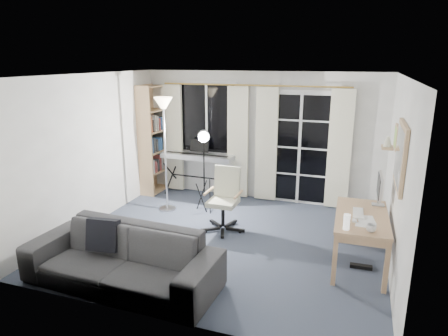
# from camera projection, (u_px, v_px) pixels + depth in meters

# --- Properties ---
(floor) EXTENTS (4.50, 4.00, 0.02)m
(floor) POSITION_uv_depth(u_px,v_px,m) (226.00, 240.00, 5.96)
(floor) COLOR #3C4457
(floor) RESTS_ON ground
(window) EXTENTS (1.20, 0.08, 1.40)m
(window) POSITION_uv_depth(u_px,v_px,m) (207.00, 118.00, 7.69)
(window) COLOR white
(window) RESTS_ON floor
(french_door) EXTENTS (1.32, 0.09, 2.11)m
(french_door) POSITION_uv_depth(u_px,v_px,m) (300.00, 149.00, 7.25)
(french_door) COLOR white
(french_door) RESTS_ON floor
(curtains) EXTENTS (3.60, 0.07, 2.13)m
(curtains) POSITION_uv_depth(u_px,v_px,m) (251.00, 143.00, 7.43)
(curtains) COLOR gold
(curtains) RESTS_ON floor
(bookshelf) EXTENTS (0.38, 1.00, 2.13)m
(bookshelf) POSITION_uv_depth(u_px,v_px,m) (155.00, 141.00, 8.02)
(bookshelf) COLOR tan
(bookshelf) RESTS_ON floor
(torchiere_lamp) EXTENTS (0.38, 0.38, 1.99)m
(torchiere_lamp) POSITION_uv_depth(u_px,v_px,m) (164.00, 120.00, 6.73)
(torchiere_lamp) COLOR #B2B2B7
(torchiere_lamp) RESTS_ON floor
(keyboard_piano) EXTENTS (1.43, 0.72, 1.03)m
(keyboard_piano) POSITION_uv_depth(u_px,v_px,m) (197.00, 157.00, 7.66)
(keyboard_piano) COLOR black
(keyboard_piano) RESTS_ON floor
(studio_light) EXTENTS (0.34, 0.34, 1.49)m
(studio_light) POSITION_uv_depth(u_px,v_px,m) (204.00, 146.00, 6.70)
(studio_light) COLOR black
(studio_light) RESTS_ON floor
(office_chair) EXTENTS (0.66, 0.69, 1.00)m
(office_chair) POSITION_uv_depth(u_px,v_px,m) (225.00, 193.00, 6.24)
(office_chair) COLOR black
(office_chair) RESTS_ON floor
(desk) EXTENTS (0.68, 1.31, 0.69)m
(desk) POSITION_uv_depth(u_px,v_px,m) (361.00, 221.00, 5.10)
(desk) COLOR tan
(desk) RESTS_ON floor
(monitor) EXTENTS (0.17, 0.50, 0.43)m
(monitor) POSITION_uv_depth(u_px,v_px,m) (380.00, 187.00, 5.35)
(monitor) COLOR silver
(monitor) RESTS_ON desk
(desk_clutter) EXTENTS (0.40, 0.79, 0.87)m
(desk_clutter) POSITION_uv_depth(u_px,v_px,m) (356.00, 232.00, 4.93)
(desk_clutter) COLOR white
(desk_clutter) RESTS_ON desk
(mug) EXTENTS (0.12, 0.09, 0.11)m
(mug) POSITION_uv_depth(u_px,v_px,m) (371.00, 227.00, 4.57)
(mug) COLOR silver
(mug) RESTS_ON desk
(wall_mirror) EXTENTS (0.04, 0.94, 0.74)m
(wall_mirror) POSITION_uv_depth(u_px,v_px,m) (401.00, 156.00, 4.53)
(wall_mirror) COLOR tan
(wall_mirror) RESTS_ON floor
(framed_print) EXTENTS (0.03, 0.42, 0.32)m
(framed_print) POSITION_uv_depth(u_px,v_px,m) (396.00, 137.00, 5.33)
(framed_print) COLOR tan
(framed_print) RESTS_ON floor
(wall_shelf) EXTENTS (0.16, 0.30, 0.18)m
(wall_shelf) POSITION_uv_depth(u_px,v_px,m) (388.00, 144.00, 5.86)
(wall_shelf) COLOR tan
(wall_shelf) RESTS_ON floor
(sofa) EXTENTS (2.36, 0.79, 0.91)m
(sofa) POSITION_uv_depth(u_px,v_px,m) (121.00, 249.00, 4.67)
(sofa) COLOR #2C2C2E
(sofa) RESTS_ON floor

